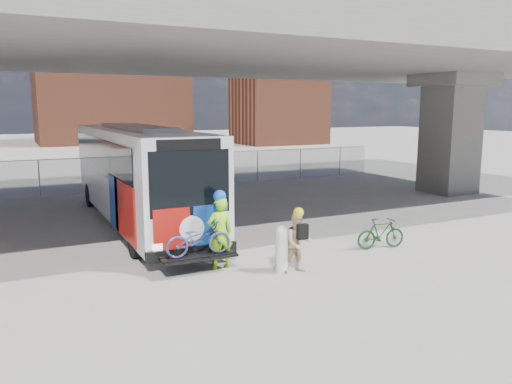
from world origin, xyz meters
TOP-DOWN VIEW (x-y plane):
  - ground at (0.00, 0.00)m, footprint 160.00×160.00m
  - bus at (-2.00, 4.11)m, footprint 2.67×12.90m
  - overpass at (0.00, 4.00)m, footprint 40.00×16.00m
  - chainlink_fence at (0.00, 12.00)m, footprint 30.00×0.06m
  - brick_buildings at (1.23, 48.23)m, footprint 54.00×22.00m
  - smokestack at (14.00, 55.00)m, footprint 2.20×2.20m
  - bollard at (0.01, -3.34)m, footprint 0.33×0.33m
  - cyclist_hivis at (-1.32, -2.31)m, footprint 0.72×0.47m
  - cyclist_tan at (0.38, -3.57)m, footprint 0.82×0.66m
  - bike_parked at (3.86, -2.76)m, footprint 1.65×0.73m

SIDE VIEW (x-z plane):
  - ground at x=0.00m, z-range 0.00..0.00m
  - bike_parked at x=3.86m, z-range 0.00..0.96m
  - bollard at x=0.01m, z-range 0.04..1.32m
  - cyclist_tan at x=0.38m, z-range -0.05..1.71m
  - cyclist_hivis at x=-1.32m, z-range -0.04..2.12m
  - chainlink_fence at x=0.00m, z-range -13.58..16.42m
  - bus at x=-2.00m, z-range 0.26..3.95m
  - brick_buildings at x=1.23m, z-range -0.58..11.42m
  - overpass at x=0.00m, z-range 2.57..10.52m
  - smokestack at x=14.00m, z-range 0.00..25.00m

